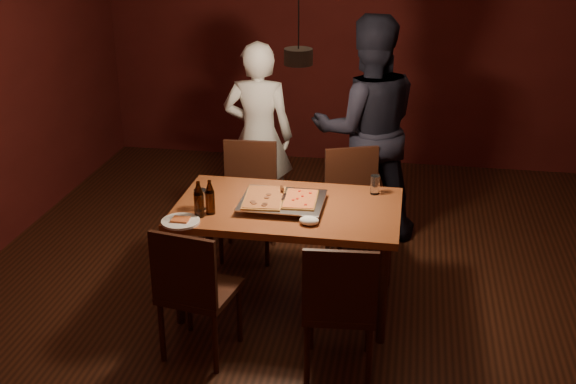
% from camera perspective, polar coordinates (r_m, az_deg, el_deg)
% --- Properties ---
extents(room_shell, '(6.00, 6.00, 6.00)m').
position_cam_1_polar(room_shell, '(4.63, 0.80, 6.40)').
color(room_shell, '#3B1C10').
rests_on(room_shell, ground).
extents(dining_table, '(1.50, 0.90, 0.75)m').
position_cam_1_polar(dining_table, '(4.86, 0.00, -1.89)').
color(dining_table, brown).
rests_on(dining_table, floor).
extents(chair_far_left, '(0.44, 0.44, 0.49)m').
position_cam_1_polar(chair_far_left, '(5.69, -3.13, 0.30)').
color(chair_far_left, '#38190F').
rests_on(chair_far_left, floor).
extents(chair_far_right, '(0.54, 0.54, 0.49)m').
position_cam_1_polar(chair_far_right, '(5.55, 5.27, -0.34)').
color(chair_far_right, '#38190F').
rests_on(chair_far_right, floor).
extents(chair_near_left, '(0.49, 0.49, 0.49)m').
position_cam_1_polar(chair_near_left, '(4.38, -7.54, -7.10)').
color(chair_near_left, '#38190F').
rests_on(chair_near_left, floor).
extents(chair_near_right, '(0.45, 0.45, 0.49)m').
position_cam_1_polar(chair_near_right, '(4.20, 4.12, -8.36)').
color(chair_near_right, '#38190F').
rests_on(chair_near_right, floor).
extents(pizza_tray, '(0.59, 0.50, 0.05)m').
position_cam_1_polar(pizza_tray, '(4.82, -0.44, -0.86)').
color(pizza_tray, silver).
rests_on(pizza_tray, dining_table).
extents(pizza_meat, '(0.29, 0.43, 0.02)m').
position_cam_1_polar(pizza_meat, '(4.82, -1.92, -0.44)').
color(pizza_meat, maroon).
rests_on(pizza_meat, pizza_tray).
extents(pizza_cheese, '(0.23, 0.35, 0.02)m').
position_cam_1_polar(pizza_cheese, '(4.79, 0.99, -0.56)').
color(pizza_cheese, gold).
rests_on(pizza_cheese, pizza_tray).
extents(spatula, '(0.14, 0.25, 0.04)m').
position_cam_1_polar(spatula, '(4.81, -0.38, -0.39)').
color(spatula, silver).
rests_on(spatula, pizza_tray).
extents(beer_bottle_a, '(0.06, 0.06, 0.24)m').
position_cam_1_polar(beer_bottle_a, '(4.66, -7.07, -0.58)').
color(beer_bottle_a, black).
rests_on(beer_bottle_a, dining_table).
extents(beer_bottle_b, '(0.06, 0.06, 0.23)m').
position_cam_1_polar(beer_bottle_b, '(4.70, -6.18, -0.41)').
color(beer_bottle_b, black).
rests_on(beer_bottle_b, dining_table).
extents(water_glass_left, '(0.08, 0.08, 0.13)m').
position_cam_1_polar(water_glass_left, '(4.80, -6.94, -0.57)').
color(water_glass_left, silver).
rests_on(water_glass_left, dining_table).
extents(water_glass_right, '(0.07, 0.07, 0.13)m').
position_cam_1_polar(water_glass_right, '(5.04, 6.89, 0.57)').
color(water_glass_right, silver).
rests_on(water_glass_right, dining_table).
extents(plate_slice, '(0.25, 0.25, 0.03)m').
position_cam_1_polar(plate_slice, '(4.63, -8.49, -2.30)').
color(plate_slice, white).
rests_on(plate_slice, dining_table).
extents(napkin, '(0.13, 0.10, 0.05)m').
position_cam_1_polar(napkin, '(4.55, 1.68, -2.28)').
color(napkin, white).
rests_on(napkin, dining_table).
extents(diner_white, '(0.60, 0.41, 1.60)m').
position_cam_1_polar(diner_white, '(6.07, -2.35, 4.42)').
color(diner_white, white).
rests_on(diner_white, floor).
extents(diner_dark, '(1.05, 0.91, 1.85)m').
position_cam_1_polar(diner_dark, '(5.88, 6.25, 4.94)').
color(diner_dark, black).
rests_on(diner_dark, floor).
extents(pendant_lamp, '(0.18, 0.18, 1.10)m').
position_cam_1_polar(pendant_lamp, '(4.54, 0.83, 10.77)').
color(pendant_lamp, black).
rests_on(pendant_lamp, ceiling).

